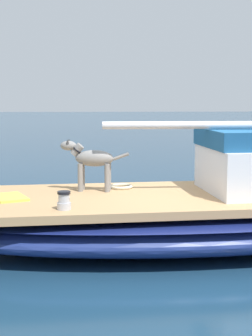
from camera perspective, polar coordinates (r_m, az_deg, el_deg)
name	(u,v)px	position (r m, az deg, el deg)	size (l,w,h in m)	color
ground_plane	(200,242)	(7.04, 8.22, -8.09)	(120.00, 120.00, 0.00)	navy
sailboat_main	(201,218)	(6.96, 8.28, -5.43)	(3.06, 7.41, 0.66)	navy
dog_grey	(91,160)	(6.97, -3.88, 0.89)	(0.31, 0.94, 0.70)	gray
deck_winch	(64,201)	(5.89, -6.86, -3.63)	(0.16, 0.16, 0.21)	#B7B7BC
coiled_rope	(121,186)	(7.23, -0.53, -2.05)	(0.32, 0.32, 0.04)	beige
deck_towel	(10,197)	(6.65, -12.73, -3.17)	(0.56, 0.36, 0.03)	#D8D14C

